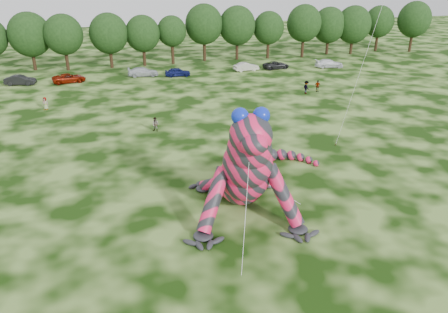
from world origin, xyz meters
name	(u,v)px	position (x,y,z in m)	size (l,w,h in m)	color
ground	(293,222)	(0.00, 0.00, 0.00)	(240.00, 240.00, 0.00)	#16330A
inflatable_gecko	(239,146)	(-2.54, 4.58, 4.24)	(14.28, 16.96, 8.48)	#E71D52
tree_5	(31,41)	(-23.12, 58.44, 4.90)	(7.16, 6.44, 9.80)	black
tree_6	(64,42)	(-17.56, 56.68, 4.75)	(6.52, 5.86, 9.49)	black
tree_7	(109,41)	(-10.08, 56.80, 4.74)	(6.68, 6.01, 9.48)	black
tree_8	(143,41)	(-4.22, 56.99, 4.47)	(6.14, 5.53, 8.94)	black
tree_9	(172,40)	(1.06, 57.35, 4.34)	(5.27, 4.74, 8.68)	black
tree_10	(204,33)	(7.40, 58.58, 5.25)	(7.09, 6.38, 10.50)	black
tree_11	(237,33)	(13.79, 58.20, 5.03)	(7.01, 6.31, 10.07)	black
tree_12	(268,35)	(20.01, 57.74, 4.49)	(5.99, 5.39, 8.97)	black
tree_13	(304,31)	(27.13, 57.13, 5.06)	(6.83, 6.15, 10.13)	black
tree_14	(329,31)	(33.46, 58.72, 4.70)	(6.82, 6.14, 9.40)	black
tree_15	(353,30)	(38.47, 57.77, 4.82)	(7.17, 6.45, 9.63)	black
tree_16	(378,28)	(45.45, 59.37, 4.69)	(6.26, 5.63, 9.37)	black
tree_17	(413,27)	(51.95, 56.66, 5.15)	(6.98, 6.28, 10.30)	black
car_1	(20,80)	(-24.01, 47.45, 0.74)	(1.57, 4.51, 1.48)	black
car_2	(69,78)	(-16.93, 47.06, 0.70)	(2.31, 5.01, 1.39)	maroon
car_3	(143,72)	(-5.39, 48.44, 0.71)	(2.00, 4.91, 1.43)	silver
car_4	(178,72)	(0.09, 46.83, 0.71)	(1.67, 4.16, 1.42)	#111855
car_5	(246,67)	(12.26, 47.75, 0.72)	(1.53, 4.38, 1.44)	beige
car_6	(276,65)	(17.92, 47.97, 0.65)	(2.17, 4.70, 1.31)	black
car_7	(329,63)	(27.48, 46.43, 0.73)	(2.03, 5.00, 1.45)	white
spectator_2	(306,87)	(15.76, 31.21, 0.91)	(1.18, 0.68, 1.83)	gray
spectator_3	(317,86)	(17.78, 31.76, 0.82)	(0.96, 0.40, 1.64)	gray
spectator_4	(45,103)	(-19.12, 32.97, 0.79)	(0.78, 0.50, 1.59)	gray
spectator_1	(156,125)	(-6.82, 21.19, 0.79)	(0.77, 0.60, 1.58)	gray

